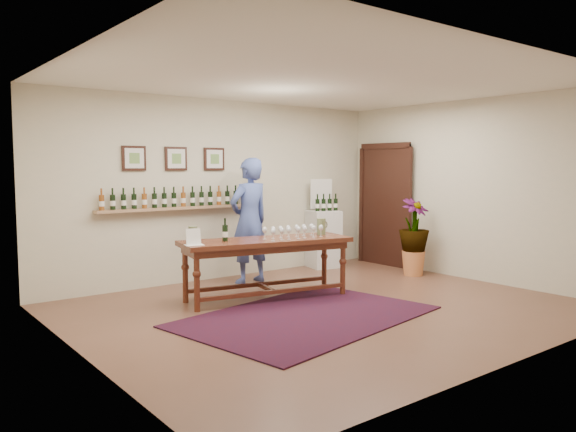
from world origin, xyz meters
TOP-DOWN VIEW (x-y plane):
  - ground at (0.00, 0.00)m, footprint 6.00×6.00m
  - room_shell at (2.11, 1.86)m, footprint 6.00×6.00m
  - rug at (-0.47, -0.16)m, footprint 3.21×2.43m
  - tasting_table at (-0.31, 0.88)m, footprint 2.37×1.18m
  - table_glasses at (0.05, 0.74)m, footprint 1.23×0.32m
  - table_bottles at (-0.85, 1.05)m, footprint 0.30×0.24m
  - pitcher_left at (-1.25, 1.14)m, footprint 0.16×0.16m
  - pitcher_right at (0.59, 0.79)m, footprint 0.17×0.17m
  - menu_card at (-1.35, 0.96)m, footprint 0.25×0.21m
  - display_pedestal at (1.88, 2.20)m, footprint 0.60×0.60m
  - pedestal_bottles at (1.90, 2.15)m, footprint 0.28×0.13m
  - info_sign at (1.91, 2.31)m, footprint 0.41×0.12m
  - potted_plant at (2.53, 0.73)m, footprint 0.57×0.57m
  - person at (0.11, 1.89)m, footprint 0.73×0.51m

SIDE VIEW (x-z plane):
  - ground at x=0.00m, z-range 0.00..0.00m
  - rug at x=-0.47m, z-range 0.00..0.02m
  - display_pedestal at x=1.88m, z-range 0.00..0.99m
  - potted_plant at x=2.53m, z-range 0.09..1.17m
  - tasting_table at x=-0.31m, z-range 0.28..1.09m
  - table_glasses at x=0.05m, z-range 0.81..0.97m
  - menu_card at x=-1.35m, z-range 0.81..1.01m
  - pitcher_left at x=-1.25m, z-range 0.81..1.01m
  - pitcher_right at x=0.59m, z-range 0.81..1.03m
  - person at x=0.11m, z-range 0.00..1.90m
  - table_bottles at x=-0.85m, z-range 0.81..1.09m
  - room_shell at x=2.11m, z-range -1.88..4.12m
  - pedestal_bottles at x=1.90m, z-range 0.99..1.27m
  - info_sign at x=1.91m, z-range 0.99..1.57m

